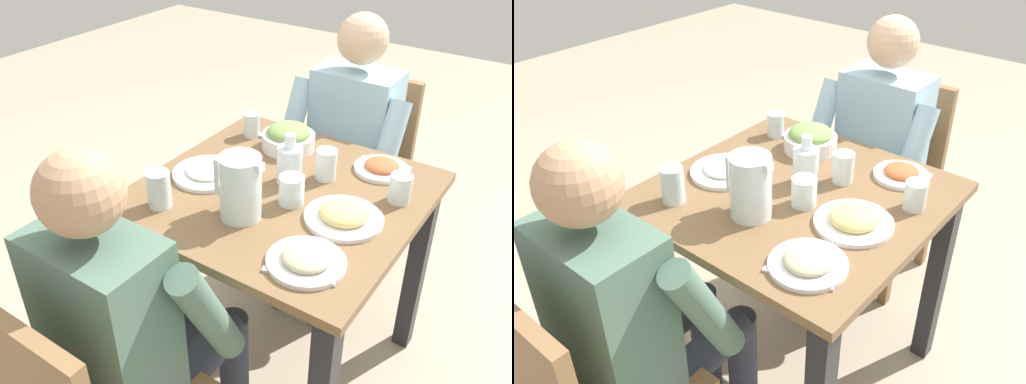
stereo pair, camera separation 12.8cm
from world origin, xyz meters
TOP-DOWN VIEW (x-y plane):
  - ground_plane at (0.00, 0.00)m, footprint 8.00×8.00m
  - dining_table at (0.00, 0.00)m, footprint 0.82×0.82m
  - chair_near at (0.06, -0.76)m, footprint 0.40×0.40m
  - diner_near at (0.06, -0.56)m, footprint 0.48×0.53m
  - diner_far at (0.09, 0.56)m, footprint 0.48×0.53m
  - water_pitcher at (0.03, 0.18)m, footprint 0.16×0.12m
  - salad_bowl at (0.13, -0.25)m, footprint 0.18×0.18m
  - plate_rice_curry at (-0.20, -0.28)m, footprint 0.18×0.18m
  - plate_fries at (-0.23, 0.04)m, footprint 0.23×0.23m
  - plate_yoghurt at (0.25, 0.06)m, footprint 0.23×0.23m
  - plate_beans at (-0.24, 0.26)m, footprint 0.20×0.20m
  - water_glass_center at (0.25, 0.27)m, footprint 0.07×0.07m
  - water_glass_near_right at (-0.06, 0.04)m, footprint 0.08×0.08m
  - water_glass_near_left at (0.29, -0.26)m, footprint 0.06×0.06m
  - water_glass_far_left at (-0.32, -0.15)m, footprint 0.07×0.07m
  - water_glass_by_pitcher at (-0.07, -0.14)m, footprint 0.07×0.07m
  - oil_carafe at (0.01, -0.06)m, footprint 0.08×0.08m
  - fork_near at (-0.20, -0.33)m, footprint 0.17×0.04m
  - knife_near at (-0.25, 0.32)m, footprint 0.18×0.07m
  - fork_far at (0.23, -0.28)m, footprint 0.17×0.04m

SIDE VIEW (x-z plane):
  - ground_plane at x=0.00m, z-range 0.00..0.00m
  - chair_near at x=0.06m, z-range 0.05..0.91m
  - dining_table at x=0.00m, z-range 0.23..0.99m
  - diner_near at x=0.06m, z-range 0.05..1.20m
  - diner_far at x=0.09m, z-range 0.05..1.20m
  - fork_near at x=-0.20m, z-range 0.76..0.76m
  - knife_near at x=-0.25m, z-range 0.76..0.76m
  - fork_far at x=0.23m, z-range 0.76..0.76m
  - plate_rice_curry at x=-0.20m, z-range 0.75..0.79m
  - plate_yoghurt at x=0.25m, z-range 0.75..0.79m
  - plate_beans at x=-0.24m, z-range 0.75..0.79m
  - plate_fries at x=-0.23m, z-range 0.75..0.80m
  - salad_bowl at x=0.13m, z-range 0.75..0.84m
  - water_glass_near_left at x=0.29m, z-range 0.76..0.84m
  - water_glass_far_left at x=-0.32m, z-range 0.76..0.84m
  - water_glass_near_right at x=-0.06m, z-range 0.76..0.84m
  - water_glass_by_pitcher at x=-0.07m, z-range 0.76..0.86m
  - water_glass_center at x=0.25m, z-range 0.76..0.87m
  - oil_carafe at x=0.01m, z-range 0.73..0.90m
  - water_pitcher at x=0.03m, z-range 0.76..0.95m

